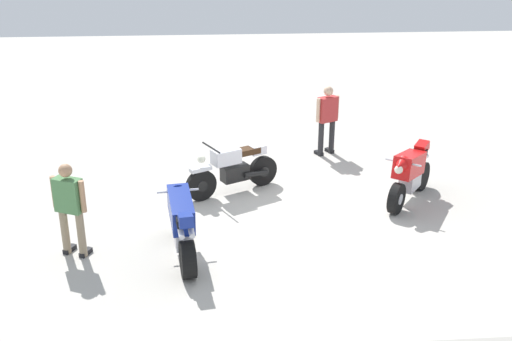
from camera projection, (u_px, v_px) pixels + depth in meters
ground_plane at (289, 207)px, 12.01m from camera, size 40.00×40.00×0.00m
motorcycle_silver_cruiser at (233, 169)px, 12.48m from camera, size 1.91×1.07×1.09m
motorcycle_red_sportbike at (410, 173)px, 12.07m from camera, size 1.33×1.67×1.14m
motorcycle_blue_sportbike at (182, 223)px, 10.06m from camera, size 0.70×1.96×1.14m
person_in_red_shirt at (327, 116)px, 14.39m from camera, size 0.61×0.47×1.67m
person_in_green_shirt at (70, 205)px, 9.95m from camera, size 0.61×0.46×1.63m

